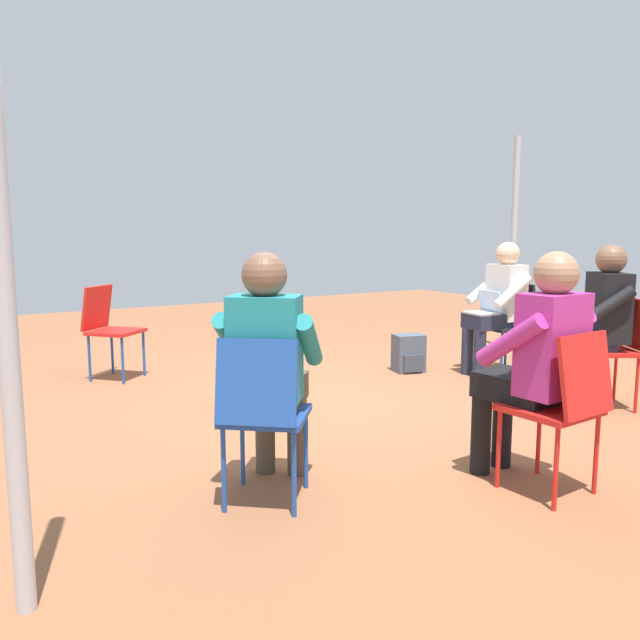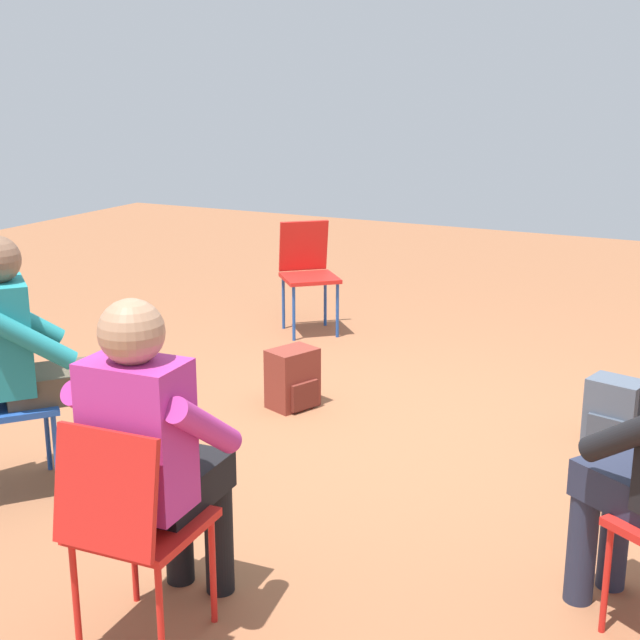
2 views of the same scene
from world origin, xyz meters
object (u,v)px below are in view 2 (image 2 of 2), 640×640
object	(u,v)px
person_in_teal	(26,350)
backpack_near_laptop_user	(614,415)
chair_southwest	(307,268)
backpack_by_empty_chair	(293,382)
person_in_magenta	(154,446)
chair_east	(129,519)

from	to	relation	value
person_in_teal	backpack_near_laptop_user	size ratio (longest dim) A/B	3.44
chair_southwest	person_in_teal	size ratio (longest dim) A/B	0.69
chair_southwest	person_in_teal	world-z (taller)	person_in_teal
backpack_near_laptop_user	backpack_by_empty_chair	distance (m)	1.84
chair_southwest	backpack_by_empty_chair	size ratio (longest dim) A/B	2.36
chair_southwest	person_in_magenta	world-z (taller)	person_in_magenta
person_in_magenta	backpack_near_laptop_user	world-z (taller)	person_in_magenta
chair_east	backpack_by_empty_chair	bearing A→B (deg)	101.89
chair_southwest	person_in_magenta	size ratio (longest dim) A/B	0.69
chair_east	chair_southwest	bearing A→B (deg)	105.62
chair_east	person_in_teal	bearing A→B (deg)	143.26
backpack_near_laptop_user	backpack_by_empty_chair	world-z (taller)	same
chair_east	person_in_magenta	bearing A→B (deg)	90.00
person_in_teal	backpack_near_laptop_user	xyz separation A→B (m)	(-1.79, 2.41, -0.54)
chair_east	person_in_magenta	size ratio (longest dim) A/B	0.69
chair_southwest	person_in_magenta	xyz separation A→B (m)	(3.67, 1.29, 0.20)
chair_southwest	backpack_by_empty_chair	bearing A→B (deg)	72.25
person_in_magenta	person_in_teal	xyz separation A→B (m)	(-0.64, -1.21, 0.00)
chair_southwest	backpack_near_laptop_user	xyz separation A→B (m)	(1.23, 2.50, -0.34)
chair_east	chair_southwest	distance (m)	4.05
chair_southwest	person_in_teal	xyz separation A→B (m)	(3.02, 0.08, 0.20)
person_in_teal	backpack_near_laptop_user	bearing A→B (deg)	76.61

